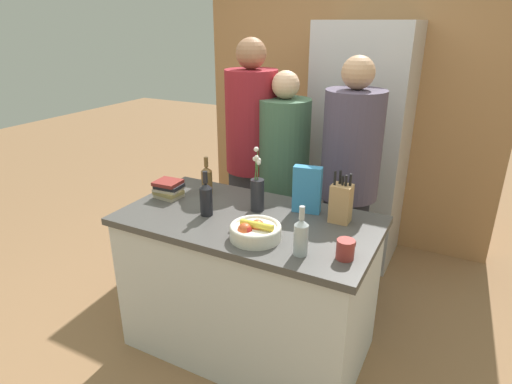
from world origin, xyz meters
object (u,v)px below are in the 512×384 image
(coffee_mug, at_px, (346,249))
(bottle_wine, at_px, (301,236))
(knife_block, at_px, (341,203))
(refrigerator, at_px, (359,147))
(person_in_blue, at_px, (283,172))
(person_in_red_tee, at_px, (349,177))
(bottle_vinegar, at_px, (207,179))
(flower_vase, at_px, (257,191))
(book_stack, at_px, (168,189))
(cereal_box, at_px, (307,190))
(fruit_bowl, at_px, (255,231))
(person_at_sink, at_px, (252,151))
(bottle_oil, at_px, (206,198))

(coffee_mug, height_order, bottle_wine, bottle_wine)
(knife_block, xyz_separation_m, coffee_mug, (0.14, -0.37, -0.06))
(refrigerator, relative_size, person_in_blue, 1.19)
(coffee_mug, distance_m, person_in_red_tee, 0.91)
(knife_block, height_order, bottle_vinegar, knife_block)
(flower_vase, height_order, coffee_mug, flower_vase)
(book_stack, distance_m, bottle_vinegar, 0.25)
(cereal_box, height_order, person_in_red_tee, person_in_red_tee)
(cereal_box, distance_m, person_in_blue, 0.67)
(bottle_vinegar, xyz_separation_m, bottle_wine, (0.82, -0.45, 0.00))
(fruit_bowl, bearing_deg, refrigerator, 86.97)
(cereal_box, distance_m, bottle_vinegar, 0.67)
(coffee_mug, bearing_deg, cereal_box, 130.92)
(fruit_bowl, height_order, cereal_box, cereal_box)
(person_at_sink, distance_m, person_in_blue, 0.30)
(knife_block, xyz_separation_m, flower_vase, (-0.48, -0.08, 0.01))
(knife_block, relative_size, bottle_oil, 1.11)
(book_stack, xyz_separation_m, person_at_sink, (0.19, 0.74, 0.08))
(cereal_box, bearing_deg, refrigerator, 91.00)
(fruit_bowl, height_order, coffee_mug, fruit_bowl)
(bottle_oil, bearing_deg, cereal_box, 31.73)
(bottle_vinegar, bearing_deg, cereal_box, 2.09)
(bottle_wine, bearing_deg, person_at_sink, 128.34)
(flower_vase, relative_size, bottle_oil, 1.45)
(cereal_box, height_order, person_at_sink, person_at_sink)
(knife_block, relative_size, flower_vase, 0.76)
(flower_vase, height_order, bottle_wine, flower_vase)
(coffee_mug, relative_size, person_at_sink, 0.07)
(fruit_bowl, xyz_separation_m, bottle_oil, (-0.38, 0.13, 0.06))
(bottle_oil, distance_m, bottle_vinegar, 0.33)
(coffee_mug, bearing_deg, person_in_blue, 128.10)
(refrigerator, height_order, coffee_mug, refrigerator)
(book_stack, height_order, person_in_blue, person_in_blue)
(cereal_box, height_order, bottle_wine, cereal_box)
(flower_vase, distance_m, cereal_box, 0.29)
(knife_block, bearing_deg, bottle_oil, -159.09)
(knife_block, xyz_separation_m, person_in_blue, (-0.59, 0.57, -0.10))
(knife_block, height_order, bottle_oil, knife_block)
(fruit_bowl, bearing_deg, flower_vase, 115.70)
(refrigerator, xyz_separation_m, bottle_oil, (-0.47, -1.54, 0.03))
(fruit_bowl, distance_m, person_in_blue, 1.00)
(flower_vase, bearing_deg, bottle_wine, -40.58)
(knife_block, bearing_deg, coffee_mug, -69.09)
(book_stack, bearing_deg, bottle_wine, -15.57)
(knife_block, height_order, cereal_box, knife_block)
(refrigerator, height_order, fruit_bowl, refrigerator)
(refrigerator, xyz_separation_m, fruit_bowl, (-0.09, -1.67, -0.03))
(flower_vase, distance_m, person_in_red_tee, 0.70)
(cereal_box, bearing_deg, person_in_blue, 125.76)
(person_at_sink, distance_m, person_in_red_tee, 0.77)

